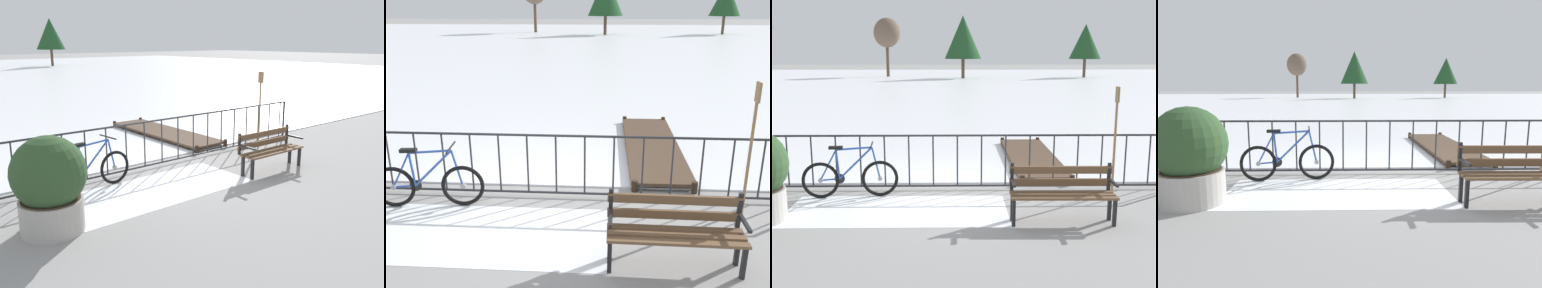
# 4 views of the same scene
# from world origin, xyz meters

# --- Properties ---
(ground_plane) EXTENTS (160.00, 160.00, 0.00)m
(ground_plane) POSITION_xyz_m (0.00, 0.00, 0.00)
(ground_plane) COLOR gray
(frozen_pond) EXTENTS (80.00, 56.00, 0.03)m
(frozen_pond) POSITION_xyz_m (0.00, 28.40, 0.01)
(frozen_pond) COLOR white
(frozen_pond) RESTS_ON ground
(snow_patch) EXTENTS (3.64, 1.60, 0.01)m
(snow_patch) POSITION_xyz_m (-0.78, -1.20, 0.00)
(snow_patch) COLOR white
(snow_patch) RESTS_ON ground
(railing_fence) EXTENTS (9.06, 0.06, 1.07)m
(railing_fence) POSITION_xyz_m (-0.00, 0.00, 0.56)
(railing_fence) COLOR #2D2D33
(railing_fence) RESTS_ON ground
(bicycle_near_railing) EXTENTS (1.71, 0.52, 0.97)m
(bicycle_near_railing) POSITION_xyz_m (-1.70, -0.43, 0.37)
(bicycle_near_railing) COLOR black
(bicycle_near_railing) RESTS_ON ground
(park_bench) EXTENTS (1.61, 0.51, 0.89)m
(park_bench) POSITION_xyz_m (1.83, -1.72, 0.51)
(park_bench) COLOR brown
(park_bench) RESTS_ON ground
(oar_upright) EXTENTS (0.04, 0.16, 1.98)m
(oar_upright) POSITION_xyz_m (3.08, -0.33, 1.14)
(oar_upright) COLOR #937047
(oar_upright) RESTS_ON ground
(wooden_dock) EXTENTS (1.10, 4.22, 0.20)m
(wooden_dock) POSITION_xyz_m (2.00, 2.36, 0.12)
(wooden_dock) COLOR #4C3828
(wooden_dock) RESTS_ON ground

